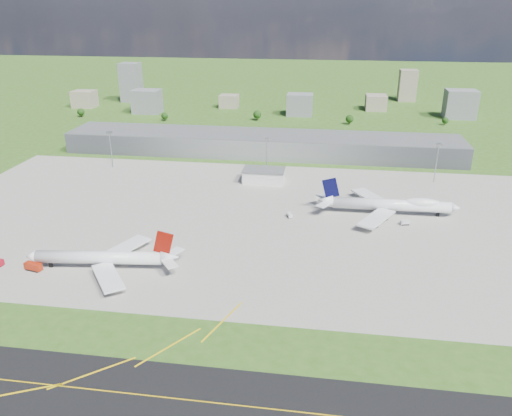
# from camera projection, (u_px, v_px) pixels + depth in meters

# --- Properties ---
(ground) EXTENTS (1400.00, 1400.00, 0.00)m
(ground) POSITION_uv_depth(u_px,v_px,m) (259.00, 159.00, 373.02)
(ground) COLOR #33561A
(ground) RESTS_ON ground
(apron) EXTENTS (360.00, 190.00, 0.08)m
(apron) POSITION_uv_depth(u_px,v_px,m) (249.00, 218.00, 271.11)
(apron) COLOR #9A958C
(apron) RESTS_ON ground
(terminal) EXTENTS (300.00, 42.00, 15.00)m
(terminal) POSITION_uv_depth(u_px,v_px,m) (262.00, 144.00, 383.86)
(terminal) COLOR gray
(terminal) RESTS_ON ground
(ops_building) EXTENTS (26.00, 16.00, 8.00)m
(ops_building) POSITION_uv_depth(u_px,v_px,m) (264.00, 176.00, 324.45)
(ops_building) COLOR silver
(ops_building) RESTS_ON ground
(mast_west) EXTENTS (3.50, 2.00, 25.90)m
(mast_west) POSITION_uv_depth(u_px,v_px,m) (110.00, 143.00, 347.51)
(mast_west) COLOR gray
(mast_west) RESTS_ON ground
(mast_center) EXTENTS (3.50, 2.00, 25.90)m
(mast_center) POSITION_uv_depth(u_px,v_px,m) (267.00, 149.00, 332.91)
(mast_center) COLOR gray
(mast_center) RESTS_ON ground
(mast_east) EXTENTS (3.50, 2.00, 25.90)m
(mast_east) POSITION_uv_depth(u_px,v_px,m) (437.00, 156.00, 318.32)
(mast_east) COLOR gray
(mast_east) RESTS_ON ground
(airliner_red_twin) EXTENTS (67.94, 52.64, 18.64)m
(airliner_red_twin) POSITION_uv_depth(u_px,v_px,m) (105.00, 258.00, 218.45)
(airliner_red_twin) COLOR white
(airliner_red_twin) RESTS_ON ground
(airliner_blue_quad) EXTENTS (76.78, 60.33, 20.08)m
(airliner_blue_quad) POSITION_uv_depth(u_px,v_px,m) (391.00, 205.00, 274.04)
(airliner_blue_quad) COLOR white
(airliner_blue_quad) RESTS_ON ground
(fire_truck) EXTENTS (8.22, 4.51, 3.46)m
(fire_truck) POSITION_uv_depth(u_px,v_px,m) (33.00, 267.00, 217.80)
(fire_truck) COLOR #9D210B
(fire_truck) RESTS_ON ground
(tug_yellow) EXTENTS (4.02, 2.88, 1.80)m
(tug_yellow) POSITION_uv_depth(u_px,v_px,m) (102.00, 255.00, 230.04)
(tug_yellow) COLOR #CD8D0C
(tug_yellow) RESTS_ON ground
(van_white_near) EXTENTS (3.58, 5.01, 2.37)m
(van_white_near) POSITION_uv_depth(u_px,v_px,m) (290.00, 215.00, 271.50)
(van_white_near) COLOR silver
(van_white_near) RESTS_ON ground
(van_white_far) EXTENTS (5.21, 3.41, 2.48)m
(van_white_far) POSITION_uv_depth(u_px,v_px,m) (405.00, 223.00, 262.49)
(van_white_far) COLOR silver
(van_white_far) RESTS_ON ground
(bldg_far_w) EXTENTS (24.00, 20.00, 18.00)m
(bldg_far_w) POSITION_uv_depth(u_px,v_px,m) (84.00, 99.00, 554.18)
(bldg_far_w) COLOR gray
(bldg_far_w) RESTS_ON ground
(bldg_w) EXTENTS (28.00, 22.00, 24.00)m
(bldg_w) POSITION_uv_depth(u_px,v_px,m) (147.00, 101.00, 524.14)
(bldg_w) COLOR slate
(bldg_w) RESTS_ON ground
(bldg_cw) EXTENTS (20.00, 18.00, 14.00)m
(bldg_cw) POSITION_uv_depth(u_px,v_px,m) (229.00, 101.00, 552.01)
(bldg_cw) COLOR gray
(bldg_cw) RESTS_ON ground
(bldg_c) EXTENTS (26.00, 20.00, 22.00)m
(bldg_c) POSITION_uv_depth(u_px,v_px,m) (300.00, 105.00, 512.44)
(bldg_c) COLOR slate
(bldg_c) RESTS_ON ground
(bldg_ce) EXTENTS (22.00, 24.00, 16.00)m
(bldg_ce) POSITION_uv_depth(u_px,v_px,m) (376.00, 103.00, 539.54)
(bldg_ce) COLOR gray
(bldg_ce) RESTS_ON ground
(bldg_e) EXTENTS (30.00, 22.00, 28.00)m
(bldg_e) POSITION_uv_depth(u_px,v_px,m) (460.00, 104.00, 499.21)
(bldg_e) COLOR slate
(bldg_e) RESTS_ON ground
(bldg_tall_w) EXTENTS (22.00, 20.00, 44.00)m
(bldg_tall_w) POSITION_uv_depth(u_px,v_px,m) (131.00, 82.00, 580.47)
(bldg_tall_w) COLOR slate
(bldg_tall_w) RESTS_ON ground
(bldg_tall_e) EXTENTS (20.00, 18.00, 36.00)m
(bldg_tall_e) POSITION_uv_depth(u_px,v_px,m) (408.00, 85.00, 585.26)
(bldg_tall_e) COLOR gray
(bldg_tall_e) RESTS_ON ground
(tree_far_w) EXTENTS (7.20, 7.20, 8.80)m
(tree_far_w) POSITION_uv_depth(u_px,v_px,m) (81.00, 112.00, 507.28)
(tree_far_w) COLOR #382314
(tree_far_w) RESTS_ON ground
(tree_w) EXTENTS (6.75, 6.75, 8.25)m
(tree_w) POSITION_uv_depth(u_px,v_px,m) (165.00, 116.00, 490.89)
(tree_w) COLOR #382314
(tree_w) RESTS_ON ground
(tree_c) EXTENTS (8.10, 8.10, 9.90)m
(tree_c) POSITION_uv_depth(u_px,v_px,m) (257.00, 115.00, 492.29)
(tree_c) COLOR #382314
(tree_c) RESTS_ON ground
(tree_e) EXTENTS (7.65, 7.65, 9.35)m
(tree_e) POSITION_uv_depth(u_px,v_px,m) (350.00, 119.00, 475.90)
(tree_e) COLOR #382314
(tree_e) RESTS_ON ground
(tree_far_e) EXTENTS (6.30, 6.30, 7.70)m
(tree_far_e) POSITION_uv_depth(u_px,v_px,m) (445.00, 121.00, 473.48)
(tree_far_e) COLOR #382314
(tree_far_e) RESTS_ON ground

